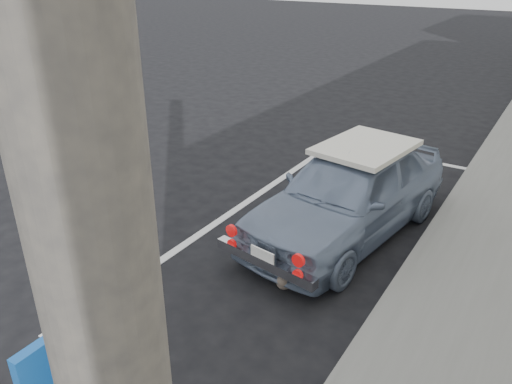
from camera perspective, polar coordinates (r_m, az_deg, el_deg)
ground at (r=5.39m, az=-12.19°, el=-16.28°), size 80.00×80.00×0.00m
pline_front at (r=10.20m, az=16.08°, el=4.00°), size 3.00×0.12×0.01m
pline_side at (r=7.79m, az=-1.78°, el=-1.65°), size 0.12×7.00×0.01m
utility_pole at (r=1.23m, az=-21.91°, el=18.31°), size 0.44×0.36×7.00m
retro_coupe at (r=6.91m, az=10.54°, el=0.03°), size 1.99×3.84×1.25m
cat at (r=5.93m, az=3.37°, el=-9.76°), size 0.33×0.51×0.28m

